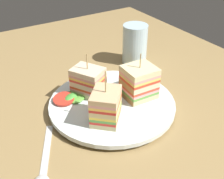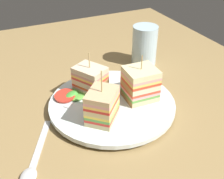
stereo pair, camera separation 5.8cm
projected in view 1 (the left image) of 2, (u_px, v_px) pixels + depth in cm
name	position (u px, v px, depth cm)	size (l,w,h in cm)	color
ground_plane	(112.00, 111.00, 61.42)	(113.54, 89.13, 1.80)	#977A4A
plate	(112.00, 104.00, 60.37)	(26.57, 26.57, 1.70)	white
sandwich_wedge_0	(88.00, 81.00, 61.09)	(8.05, 7.44, 9.52)	beige
sandwich_wedge_1	(106.00, 106.00, 53.29)	(8.12, 8.03, 10.68)	#D1BF87
sandwich_wedge_2	(139.00, 82.00, 59.87)	(6.26, 6.77, 10.07)	beige
chip_pile	(106.00, 96.00, 59.76)	(6.67, 5.68, 2.41)	#E7CC70
salad_garnish	(70.00, 97.00, 60.34)	(5.69, 6.94, 1.43)	green
spoon	(43.00, 173.00, 45.64)	(15.24, 8.94, 1.00)	silver
drinking_glass	(135.00, 47.00, 76.42)	(6.58, 6.58, 10.55)	silver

